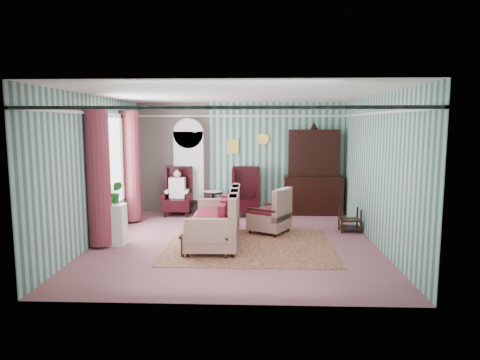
{
  "coord_description": "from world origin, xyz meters",
  "views": [
    {
      "loc": [
        0.43,
        -8.32,
        2.35
      ],
      "look_at": [
        0.08,
        0.6,
        1.17
      ],
      "focal_mm": 32.0,
      "sensor_mm": 36.0,
      "label": 1
    }
  ],
  "objects_px": {
    "nest_table": "(350,220)",
    "floral_armchair": "(269,209)",
    "bookcase": "(189,171)",
    "seated_woman": "(178,193)",
    "sofa": "(214,216)",
    "round_side_table": "(213,203)",
    "plant_stand": "(111,225)",
    "wingback_left": "(177,191)",
    "coffee_table": "(206,244)",
    "dresser_hutch": "(313,169)",
    "wingback_right": "(246,192)"
  },
  "relations": [
    {
      "from": "wingback_left",
      "to": "seated_woman",
      "type": "distance_m",
      "value": 0.04
    },
    {
      "from": "floral_armchair",
      "to": "nest_table",
      "type": "bearing_deg",
      "value": -55.25
    },
    {
      "from": "wingback_left",
      "to": "wingback_right",
      "type": "height_order",
      "value": "same"
    },
    {
      "from": "nest_table",
      "to": "sofa",
      "type": "distance_m",
      "value": 3.05
    },
    {
      "from": "wingback_right",
      "to": "dresser_hutch",
      "type": "bearing_deg",
      "value": 8.77
    },
    {
      "from": "bookcase",
      "to": "round_side_table",
      "type": "relative_size",
      "value": 3.73
    },
    {
      "from": "wingback_right",
      "to": "sofa",
      "type": "relative_size",
      "value": 0.59
    },
    {
      "from": "coffee_table",
      "to": "dresser_hutch",
      "type": "bearing_deg",
      "value": 56.57
    },
    {
      "from": "wingback_right",
      "to": "plant_stand",
      "type": "height_order",
      "value": "wingback_right"
    },
    {
      "from": "wingback_left",
      "to": "sofa",
      "type": "xyz_separation_m",
      "value": [
        1.2,
        -2.54,
        -0.09
      ]
    },
    {
      "from": "wingback_right",
      "to": "seated_woman",
      "type": "bearing_deg",
      "value": 180.0
    },
    {
      "from": "dresser_hutch",
      "to": "plant_stand",
      "type": "relative_size",
      "value": 2.95
    },
    {
      "from": "plant_stand",
      "to": "seated_woman",
      "type": "bearing_deg",
      "value": 73.78
    },
    {
      "from": "sofa",
      "to": "round_side_table",
      "type": "bearing_deg",
      "value": 5.66
    },
    {
      "from": "coffee_table",
      "to": "nest_table",
      "type": "bearing_deg",
      "value": 31.1
    },
    {
      "from": "coffee_table",
      "to": "plant_stand",
      "type": "bearing_deg",
      "value": 163.37
    },
    {
      "from": "seated_woman",
      "to": "bookcase",
      "type": "bearing_deg",
      "value": 57.34
    },
    {
      "from": "wingback_right",
      "to": "round_side_table",
      "type": "relative_size",
      "value": 2.08
    },
    {
      "from": "plant_stand",
      "to": "wingback_right",
      "type": "bearing_deg",
      "value": 47.16
    },
    {
      "from": "wingback_left",
      "to": "round_side_table",
      "type": "distance_m",
      "value": 0.97
    },
    {
      "from": "bookcase",
      "to": "nest_table",
      "type": "xyz_separation_m",
      "value": [
        3.82,
        -1.94,
        -0.85
      ]
    },
    {
      "from": "wingback_right",
      "to": "round_side_table",
      "type": "xyz_separation_m",
      "value": [
        -0.85,
        0.15,
        -0.33
      ]
    },
    {
      "from": "bookcase",
      "to": "dresser_hutch",
      "type": "distance_m",
      "value": 3.25
    },
    {
      "from": "wingback_left",
      "to": "plant_stand",
      "type": "xyz_separation_m",
      "value": [
        -0.8,
        -2.75,
        -0.22
      ]
    },
    {
      "from": "nest_table",
      "to": "sofa",
      "type": "xyz_separation_m",
      "value": [
        -2.87,
        -0.99,
        0.26
      ]
    },
    {
      "from": "nest_table",
      "to": "plant_stand",
      "type": "bearing_deg",
      "value": -166.16
    },
    {
      "from": "bookcase",
      "to": "floral_armchair",
      "type": "xyz_separation_m",
      "value": [
        2.06,
        -2.09,
        -0.59
      ]
    },
    {
      "from": "wingback_right",
      "to": "round_side_table",
      "type": "distance_m",
      "value": 0.92
    },
    {
      "from": "plant_stand",
      "to": "sofa",
      "type": "relative_size",
      "value": 0.38
    },
    {
      "from": "bookcase",
      "to": "seated_woman",
      "type": "bearing_deg",
      "value": -122.66
    },
    {
      "from": "plant_stand",
      "to": "dresser_hutch",
      "type": "bearing_deg",
      "value": 35.08
    },
    {
      "from": "plant_stand",
      "to": "coffee_table",
      "type": "height_order",
      "value": "plant_stand"
    },
    {
      "from": "coffee_table",
      "to": "floral_armchair",
      "type": "bearing_deg",
      "value": 53.89
    },
    {
      "from": "plant_stand",
      "to": "coffee_table",
      "type": "distance_m",
      "value": 2.02
    },
    {
      "from": "bookcase",
      "to": "floral_armchair",
      "type": "bearing_deg",
      "value": -45.47
    },
    {
      "from": "sofa",
      "to": "coffee_table",
      "type": "bearing_deg",
      "value": 173.95
    },
    {
      "from": "seated_woman",
      "to": "wingback_left",
      "type": "bearing_deg",
      "value": 0.0
    },
    {
      "from": "seated_woman",
      "to": "sofa",
      "type": "relative_size",
      "value": 0.55
    },
    {
      "from": "dresser_hutch",
      "to": "round_side_table",
      "type": "distance_m",
      "value": 2.75
    },
    {
      "from": "floral_armchair",
      "to": "seated_woman",
      "type": "bearing_deg",
      "value": 83.35
    },
    {
      "from": "dresser_hutch",
      "to": "wingback_left",
      "type": "xyz_separation_m",
      "value": [
        -3.5,
        -0.27,
        -0.55
      ]
    },
    {
      "from": "wingback_left",
      "to": "plant_stand",
      "type": "bearing_deg",
      "value": -106.22
    },
    {
      "from": "seated_woman",
      "to": "coffee_table",
      "type": "bearing_deg",
      "value": -71.29
    },
    {
      "from": "seated_woman",
      "to": "sofa",
      "type": "distance_m",
      "value": 2.81
    },
    {
      "from": "round_side_table",
      "to": "bookcase",
      "type": "bearing_deg",
      "value": 159.73
    },
    {
      "from": "bookcase",
      "to": "plant_stand",
      "type": "distance_m",
      "value": 3.39
    },
    {
      "from": "dresser_hutch",
      "to": "sofa",
      "type": "distance_m",
      "value": 3.69
    },
    {
      "from": "plant_stand",
      "to": "floral_armchair",
      "type": "distance_m",
      "value": 3.28
    },
    {
      "from": "round_side_table",
      "to": "plant_stand",
      "type": "distance_m",
      "value": 3.36
    },
    {
      "from": "nest_table",
      "to": "floral_armchair",
      "type": "xyz_separation_m",
      "value": [
        -1.76,
        -0.15,
        0.26
      ]
    }
  ]
}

